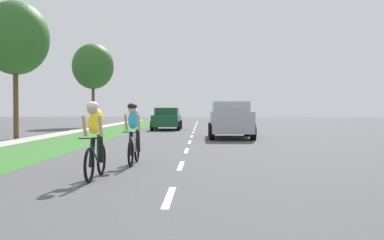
% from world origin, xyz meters
% --- Properties ---
extents(ground_plane, '(120.00, 120.00, 0.00)m').
position_xyz_m(ground_plane, '(0.00, 20.00, 0.00)').
color(ground_plane, '#4C4C4F').
extents(grass_verge, '(2.98, 70.00, 0.01)m').
position_xyz_m(grass_verge, '(-5.28, 20.00, 0.00)').
color(grass_verge, '#38722D').
rests_on(grass_verge, ground_plane).
extents(sidewalk_concrete, '(1.22, 70.00, 0.10)m').
position_xyz_m(sidewalk_concrete, '(-7.38, 20.00, 0.00)').
color(sidewalk_concrete, '#B2ADA3').
rests_on(sidewalk_concrete, ground_plane).
extents(lane_markings_center, '(0.12, 53.80, 0.01)m').
position_xyz_m(lane_markings_center, '(0.00, 24.00, 0.00)').
color(lane_markings_center, white).
rests_on(lane_markings_center, ground_plane).
extents(cyclist_lead, '(0.42, 1.72, 1.58)m').
position_xyz_m(cyclist_lead, '(-1.65, 7.84, 0.81)').
color(cyclist_lead, black).
rests_on(cyclist_lead, ground_plane).
extents(cyclist_trailing, '(0.42, 1.72, 1.58)m').
position_xyz_m(cyclist_trailing, '(-1.22, 10.20, 0.81)').
color(cyclist_trailing, black).
rests_on(cyclist_trailing, ground_plane).
extents(suv_silver, '(2.15, 4.70, 1.79)m').
position_xyz_m(suv_silver, '(1.94, 20.79, 0.95)').
color(suv_silver, '#A5A8AD').
rests_on(suv_silver, ground_plane).
extents(sedan_dark_green, '(1.98, 4.30, 1.52)m').
position_xyz_m(sedan_dark_green, '(-1.90, 29.58, 0.77)').
color(sedan_dark_green, '#194C2D').
rests_on(sedan_dark_green, ground_plane).
extents(street_tree_near, '(3.16, 3.16, 6.53)m').
position_xyz_m(street_tree_near, '(-8.29, 19.67, 4.77)').
color(street_tree_near, brown).
rests_on(street_tree_near, ground_plane).
extents(street_tree_far, '(3.35, 3.35, 6.75)m').
position_xyz_m(street_tree_far, '(-8.32, 34.73, 4.89)').
color(street_tree_far, brown).
rests_on(street_tree_far, ground_plane).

